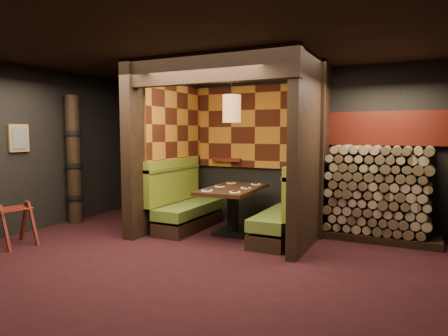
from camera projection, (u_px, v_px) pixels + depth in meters
floor at (181, 263)px, 5.28m from camera, size 6.50×5.50×0.02m
ceiling at (179, 41)px, 5.02m from camera, size 6.50×5.50×0.02m
wall_back at (258, 148)px, 7.62m from camera, size 6.50×0.02×2.85m
wall_left at (12, 150)px, 6.58m from camera, size 0.02×5.50×2.85m
partition_left at (166, 148)px, 7.22m from camera, size 0.20×2.20×2.85m
partition_right at (312, 151)px, 6.10m from camera, size 0.15×2.10×2.85m
header_beam at (204, 68)px, 5.68m from camera, size 2.85×0.18×0.44m
tapa_back_panel at (256, 127)px, 7.55m from camera, size 2.40×0.06×1.55m
tapa_side_panel at (176, 125)px, 7.29m from camera, size 0.04×1.85×1.45m
lacquer_shelf at (227, 160)px, 7.81m from camera, size 0.60×0.12×0.07m
booth_bench_left at (184, 206)px, 7.14m from camera, size 0.68×1.60×1.14m
booth_bench_right at (287, 216)px, 6.31m from camera, size 0.68×1.60×1.14m
dining_table at (233, 201)px, 6.71m from camera, size 0.90×1.55×0.79m
place_settings at (233, 187)px, 6.68m from camera, size 0.71×1.24×0.03m
pendant_lamp at (232, 109)px, 6.53m from camera, size 0.30×0.30×0.98m
framed_picture at (19, 138)px, 6.63m from camera, size 0.05×0.36×0.46m
luggage_rack at (15, 223)px, 6.05m from camera, size 0.72×0.58×0.70m
totem_column at (74, 161)px, 7.49m from camera, size 0.31×0.31×2.40m
firewood_stack at (383, 193)px, 6.31m from camera, size 1.73×0.70×1.50m
mosaic_header at (386, 128)px, 6.52m from camera, size 1.83×0.10×0.56m
bay_front_post at (321, 151)px, 6.30m from camera, size 0.08×0.08×2.85m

